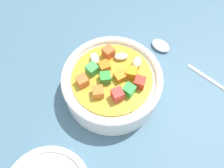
{
  "coord_description": "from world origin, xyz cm",
  "views": [
    {
      "loc": [
        -19.72,
        -1.8,
        39.21
      ],
      "look_at": [
        0.0,
        0.0,
        2.55
      ],
      "focal_mm": 41.82,
      "sensor_mm": 36.0,
      "label": 1
    }
  ],
  "objects": [
    {
      "name": "spoon",
      "position": [
        7.31,
        -11.62,
        0.45
      ],
      "size": [
        12.67,
        16.71,
        1.04
      ],
      "rotation": [
        0.0,
        0.0,
        7.23
      ],
      "color": "silver",
      "rests_on": "ground_plane"
    },
    {
      "name": "soup_bowl_main",
      "position": [
        0.01,
        -0.0,
        2.82
      ],
      "size": [
        15.74,
        15.74,
        6.46
      ],
      "color": "white",
      "rests_on": "ground_plane"
    },
    {
      "name": "ground_plane",
      "position": [
        0.0,
        0.0,
        -1.0
      ],
      "size": [
        140.0,
        140.0,
        2.0
      ],
      "primitive_type": "cube",
      "color": "#42667A"
    }
  ]
}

